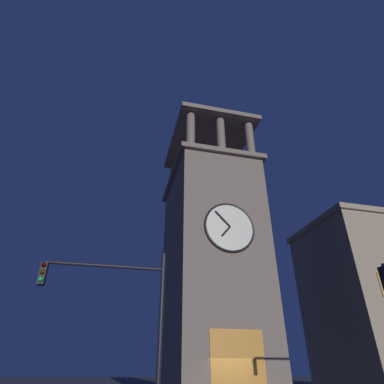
% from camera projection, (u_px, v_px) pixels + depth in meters
% --- Properties ---
extents(clocktower, '(6.94, 9.30, 24.41)m').
position_uv_depth(clocktower, '(212.00, 266.00, 24.26)').
color(clocktower, '#75665B').
rests_on(clocktower, ground_plane).
extents(traffic_signal_mid, '(4.38, 0.41, 5.89)m').
position_uv_depth(traffic_signal_mid, '(121.00, 306.00, 10.97)').
color(traffic_signal_mid, black).
rests_on(traffic_signal_mid, ground_plane).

